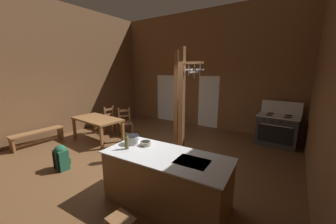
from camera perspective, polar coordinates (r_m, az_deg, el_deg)
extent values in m
cube|color=brown|center=(5.32, -8.26, -13.85)|extent=(8.10, 8.29, 0.10)
cube|color=brown|center=(8.03, 9.89, 11.97)|extent=(8.10, 0.14, 4.53)
cube|color=brown|center=(7.78, -30.23, 10.51)|extent=(0.14, 8.29, 4.53)
cube|color=white|center=(8.84, -0.42, 4.12)|extent=(1.00, 0.01, 2.05)
cube|color=white|center=(7.92, 11.77, 2.90)|extent=(0.84, 0.01, 2.05)
cube|color=brown|center=(3.52, -0.59, -19.31)|extent=(2.14, 1.00, 0.87)
cube|color=silver|center=(3.31, -0.61, -12.71)|extent=(2.21, 1.07, 0.02)
cube|color=black|center=(3.12, 7.10, -14.32)|extent=(0.54, 0.43, 0.00)
cube|color=black|center=(4.05, 2.78, -21.21)|extent=(1.99, 0.14, 0.10)
cube|color=#303030|center=(6.90, 29.47, -4.76)|extent=(1.15, 0.83, 0.90)
cube|color=black|center=(6.54, 28.98, -5.86)|extent=(0.93, 0.07, 0.52)
cylinder|color=silver|center=(6.44, 29.20, -3.55)|extent=(0.82, 0.08, 0.02)
cube|color=silver|center=(6.79, 29.88, -1.00)|extent=(1.19, 0.87, 0.03)
cube|color=silver|center=(7.10, 30.44, 1.16)|extent=(1.14, 0.11, 0.40)
cylinder|color=black|center=(6.61, 31.85, -1.36)|extent=(0.21, 0.21, 0.01)
cylinder|color=black|center=(6.67, 27.64, -0.80)|extent=(0.21, 0.21, 0.01)
cylinder|color=black|center=(6.91, 32.09, -0.87)|extent=(0.21, 0.21, 0.01)
cylinder|color=black|center=(6.96, 28.06, -0.34)|extent=(0.21, 0.21, 0.01)
cylinder|color=black|center=(6.39, 32.25, -2.88)|extent=(0.05, 0.03, 0.04)
cylinder|color=black|center=(6.41, 30.30, -2.62)|extent=(0.05, 0.03, 0.04)
cylinder|color=black|center=(6.43, 28.36, -2.36)|extent=(0.05, 0.03, 0.04)
cylinder|color=black|center=(6.47, 26.45, -2.10)|extent=(0.05, 0.03, 0.04)
cube|color=brown|center=(5.26, 4.01, 3.01)|extent=(0.14, 0.14, 2.88)
cube|color=brown|center=(5.07, 6.81, 14.22)|extent=(0.66, 0.08, 0.06)
cylinder|color=silver|center=(5.10, 6.16, 13.39)|extent=(0.01, 0.01, 0.15)
cylinder|color=silver|center=(5.09, 6.14, 12.32)|extent=(0.19, 0.19, 0.04)
cylinder|color=silver|center=(5.10, 6.12, 11.43)|extent=(0.02, 0.02, 0.14)
cylinder|color=silver|center=(5.03, 7.77, 13.00)|extent=(0.01, 0.01, 0.21)
cylinder|color=silver|center=(5.03, 7.73, 11.57)|extent=(0.24, 0.24, 0.04)
cylinder|color=silver|center=(5.03, 7.71, 10.66)|extent=(0.02, 0.02, 0.14)
cylinder|color=silver|center=(4.96, 9.45, 13.34)|extent=(0.01, 0.01, 0.15)
cylinder|color=silver|center=(4.96, 9.41, 12.27)|extent=(0.20, 0.20, 0.04)
cylinder|color=silver|center=(4.96, 9.38, 11.35)|extent=(0.02, 0.02, 0.14)
cube|color=brown|center=(6.17, 2.59, 4.40)|extent=(0.14, 0.14, 2.88)
cube|color=brown|center=(3.09, -13.78, -28.49)|extent=(0.38, 0.31, 0.04)
cube|color=brown|center=(3.29, -15.58, -29.10)|extent=(0.07, 0.28, 0.26)
cube|color=brown|center=(6.75, -20.19, -1.96)|extent=(1.76, 1.02, 0.06)
cube|color=brown|center=(7.69, -20.73, -3.16)|extent=(0.09, 0.09, 0.68)
cube|color=brown|center=(6.44, -13.20, -5.61)|extent=(0.09, 0.09, 0.68)
cube|color=brown|center=(7.33, -25.89, -4.35)|extent=(0.09, 0.09, 0.68)
cube|color=brown|center=(6.01, -18.98, -7.28)|extent=(0.09, 0.09, 0.68)
cube|color=brown|center=(7.08, -12.40, -3.17)|extent=(0.61, 0.61, 0.04)
cube|color=brown|center=(7.00, -10.49, -5.18)|extent=(0.07, 0.07, 0.41)
cube|color=brown|center=(6.94, -13.56, -5.50)|extent=(0.07, 0.07, 0.41)
cube|color=brown|center=(7.29, -11.24, -2.31)|extent=(0.07, 0.07, 0.95)
cube|color=brown|center=(7.22, -14.19, -2.59)|extent=(0.07, 0.07, 0.95)
cube|color=brown|center=(7.17, -12.85, 0.37)|extent=(0.24, 0.34, 0.07)
cube|color=brown|center=(7.21, -12.77, -1.11)|extent=(0.24, 0.34, 0.07)
cube|color=brown|center=(7.50, -15.94, -2.49)|extent=(0.44, 0.44, 0.04)
cube|color=brown|center=(7.55, -13.80, -4.06)|extent=(0.05, 0.05, 0.41)
cube|color=brown|center=(7.30, -15.96, -4.73)|extent=(0.05, 0.05, 0.41)
cube|color=brown|center=(7.75, -15.84, -1.67)|extent=(0.05, 0.05, 0.95)
cube|color=brown|center=(7.51, -18.00, -2.25)|extent=(0.05, 0.05, 0.95)
cube|color=brown|center=(7.55, -17.07, 0.73)|extent=(0.04, 0.38, 0.07)
cube|color=brown|center=(7.59, -16.98, -0.67)|extent=(0.04, 0.38, 0.07)
cube|color=brown|center=(7.22, -34.13, -4.85)|extent=(0.40, 1.47, 0.04)
cube|color=brown|center=(7.09, -38.98, -7.64)|extent=(0.31, 0.07, 0.40)
cube|color=brown|center=(7.52, -29.18, -5.40)|extent=(0.31, 0.07, 0.40)
cube|color=brown|center=(7.30, -33.85, -7.11)|extent=(0.10, 1.26, 0.06)
cube|color=#1E5138|center=(5.27, -28.94, -12.17)|extent=(0.33, 0.24, 0.48)
cube|color=#1E5138|center=(5.34, -27.57, -12.52)|extent=(0.23, 0.07, 0.17)
cylinder|color=black|center=(5.31, -30.63, -12.18)|extent=(0.04, 0.04, 0.38)
cylinder|color=black|center=(5.14, -29.76, -12.85)|extent=(0.04, 0.04, 0.38)
sphere|color=#1E5138|center=(5.19, -29.19, -9.94)|extent=(0.29, 0.29, 0.27)
cylinder|color=silver|center=(3.81, -10.53, -8.00)|extent=(0.24, 0.24, 0.16)
cylinder|color=black|center=(3.79, -10.58, -6.80)|extent=(0.25, 0.25, 0.01)
cylinder|color=silver|center=(3.89, -12.03, -7.02)|extent=(0.05, 0.02, 0.02)
cylinder|color=silver|center=(3.71, -9.00, -7.86)|extent=(0.05, 0.02, 0.02)
cylinder|color=#B2A893|center=(3.71, -6.63, -9.17)|extent=(0.21, 0.21, 0.07)
cylinder|color=black|center=(3.70, -6.65, -8.62)|extent=(0.17, 0.17, 0.00)
cylinder|color=brown|center=(3.58, -12.10, -8.91)|extent=(0.07, 0.07, 0.22)
cylinder|color=brown|center=(3.53, -12.21, -6.66)|extent=(0.03, 0.03, 0.08)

